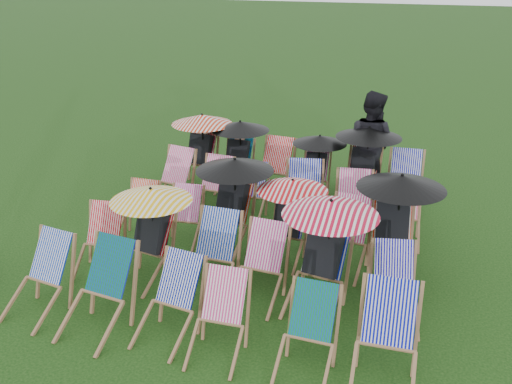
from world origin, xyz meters
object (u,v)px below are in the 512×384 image
(deckchair_0, at_px, (37,278))
(deckchair_5, at_px, (386,343))
(deckchair_29, at_px, (405,183))
(person_rear, at_px, (370,144))

(deckchair_0, distance_m, deckchair_5, 4.22)
(deckchair_5, height_order, deckchair_29, deckchair_5)
(deckchair_0, bearing_deg, person_rear, 65.09)
(deckchair_0, distance_m, person_rear, 6.12)
(deckchair_29, relative_size, person_rear, 0.51)
(deckchair_5, relative_size, person_rear, 0.52)
(person_rear, bearing_deg, deckchair_5, 123.55)
(deckchair_0, height_order, deckchair_29, deckchair_29)
(deckchair_5, bearing_deg, deckchair_0, 177.78)
(deckchair_5, relative_size, deckchair_29, 1.03)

